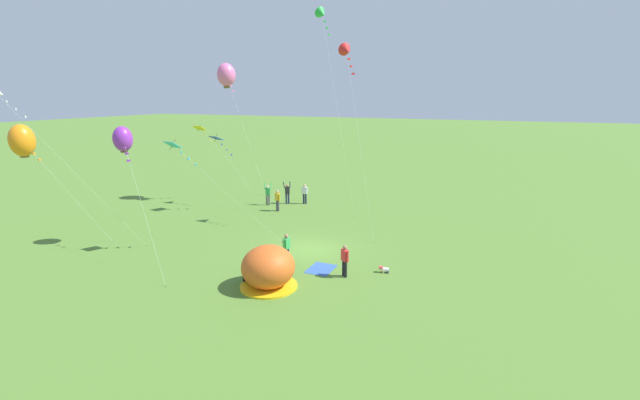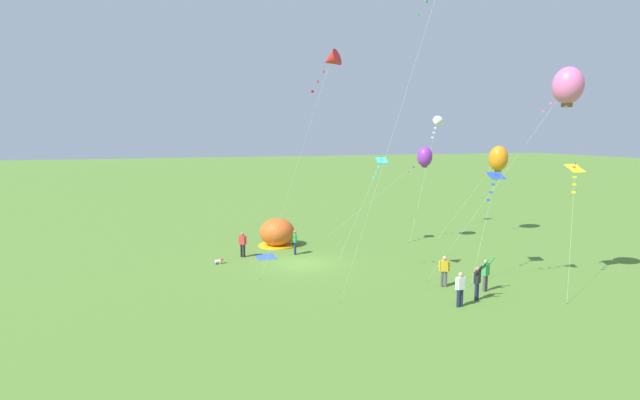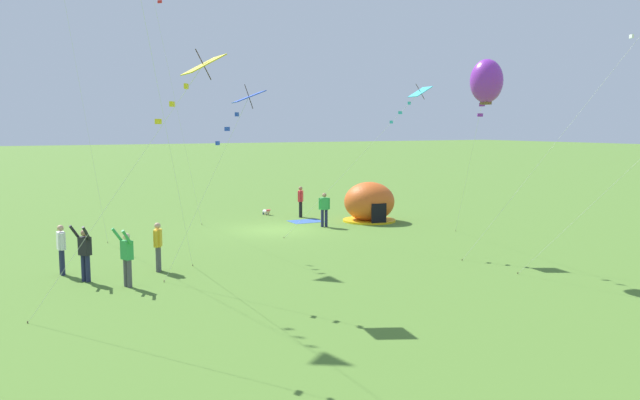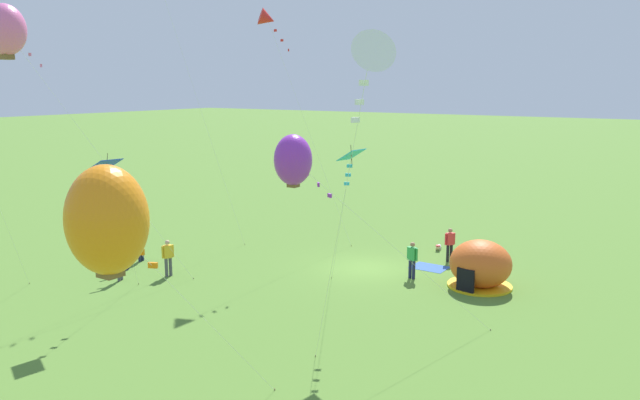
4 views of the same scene
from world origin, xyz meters
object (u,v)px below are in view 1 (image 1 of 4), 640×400
(toddler_crawling, at_px, (384,269))
(kite_red, at_px, (347,51))
(person_center_field, at_px, (345,259))
(person_watching_sky, at_px, (287,247))
(person_strolling, at_px, (305,193))
(kite_cyan, at_px, (178,149))
(kite_orange, at_px, (22,141))
(kite_purple, at_px, (123,139))
(person_with_toddler, at_px, (287,192))
(kite_pink, at_px, (226,75))
(person_flying_kite, at_px, (268,194))
(kite_blue, at_px, (218,141))
(kite_green, at_px, (322,14))
(kite_yellow, at_px, (202,131))
(popup_tent, at_px, (268,268))
(person_far_back, at_px, (278,199))

(toddler_crawling, xyz_separation_m, kite_red, (7.52, 4.97, 11.83))
(person_center_field, distance_m, person_watching_sky, 3.59)
(person_strolling, bearing_deg, kite_cyan, 172.27)
(kite_orange, bearing_deg, kite_purple, -81.54)
(person_strolling, xyz_separation_m, person_watching_sky, (-12.69, -4.82, 0.00))
(toddler_crawling, xyz_separation_m, person_with_toddler, (11.21, 11.54, 0.82))
(kite_cyan, relative_size, kite_pink, 0.57)
(person_center_field, xyz_separation_m, kite_orange, (-1.55, 21.59, 5.34))
(person_watching_sky, bearing_deg, kite_pink, 44.80)
(person_flying_kite, distance_m, kite_blue, 6.12)
(kite_green, bearing_deg, kite_purple, 152.15)
(kite_orange, bearing_deg, kite_blue, -38.43)
(kite_yellow, xyz_separation_m, kite_red, (-2.07, -13.92, 5.86))
(kite_pink, bearing_deg, kite_green, -82.09)
(kite_blue, distance_m, kite_green, 12.69)
(popup_tent, xyz_separation_m, toddler_crawling, (3.91, -4.78, -0.82))
(person_flying_kite, height_order, kite_yellow, kite_yellow)
(popup_tent, height_order, kite_red, kite_red)
(toddler_crawling, xyz_separation_m, kite_green, (11.90, 8.60, 15.05))
(person_watching_sky, distance_m, kite_orange, 18.90)
(kite_cyan, relative_size, kite_purple, 0.91)
(person_flying_kite, distance_m, kite_cyan, 12.68)
(person_flying_kite, bearing_deg, toddler_crawling, -128.26)
(kite_yellow, bearing_deg, kite_purple, -164.71)
(person_flying_kite, height_order, person_watching_sky, person_flying_kite)
(person_center_field, distance_m, kite_green, 20.61)
(kite_purple, bearing_deg, kite_orange, 98.46)
(kite_yellow, bearing_deg, kite_blue, -125.32)
(person_far_back, distance_m, kite_green, 14.83)
(kite_cyan, xyz_separation_m, kite_pink, (12.18, 4.95, 4.69))
(person_center_field, xyz_separation_m, kite_green, (13.21, 6.84, 14.26))
(popup_tent, xyz_separation_m, kite_red, (11.43, 0.20, 11.02))
(popup_tent, bearing_deg, kite_purple, 78.86)
(person_watching_sky, relative_size, kite_cyan, 0.26)
(kite_yellow, height_order, kite_pink, kite_pink)
(person_far_back, xyz_separation_m, kite_green, (3.14, -2.56, 14.26))
(person_flying_kite, relative_size, kite_orange, 0.26)
(kite_cyan, relative_size, kite_green, 0.43)
(person_far_back, height_order, kite_blue, kite_blue)
(kite_red, bearing_deg, kite_cyan, 142.09)
(popup_tent, bearing_deg, person_flying_kite, 29.87)
(person_watching_sky, height_order, kite_pink, kite_pink)
(kite_purple, xyz_separation_m, kite_pink, (12.48, 1.09, 4.22))
(person_with_toddler, bearing_deg, person_strolling, -67.25)
(person_far_back, distance_m, person_strolling, 3.19)
(popup_tent, bearing_deg, person_far_back, 26.74)
(kite_yellow, height_order, kite_blue, kite_yellow)
(kite_yellow, relative_size, kite_orange, 0.92)
(kite_red, xyz_separation_m, kite_orange, (-10.38, 18.38, -5.71))
(kite_orange, bearing_deg, popup_tent, -93.23)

